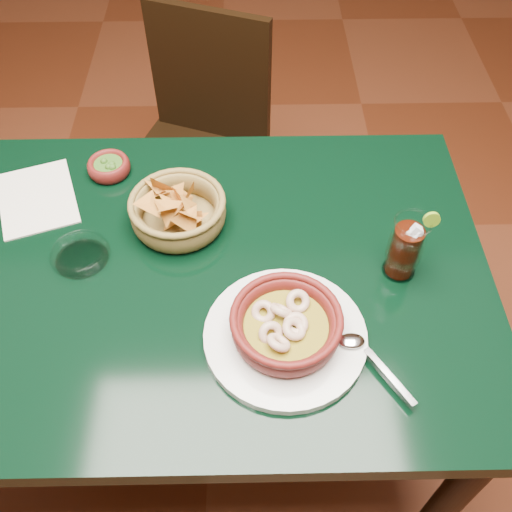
{
  "coord_description": "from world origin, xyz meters",
  "views": [
    {
      "loc": [
        0.13,
        -0.69,
        1.63
      ],
      "look_at": [
        0.14,
        -0.02,
        0.81
      ],
      "focal_mm": 40.0,
      "sensor_mm": 36.0,
      "label": 1
    }
  ],
  "objects_px": {
    "chip_basket": "(178,211)",
    "cola_drink": "(405,248)",
    "dining_table": "(189,297)",
    "dining_chair": "(199,146)",
    "shrimp_plate": "(286,328)"
  },
  "relations": [
    {
      "from": "dining_chair",
      "to": "shrimp_plate",
      "type": "height_order",
      "value": "dining_chair"
    },
    {
      "from": "shrimp_plate",
      "to": "dining_chair",
      "type": "bearing_deg",
      "value": 103.88
    },
    {
      "from": "dining_chair",
      "to": "shrimp_plate",
      "type": "xyz_separation_m",
      "value": [
        0.21,
        -0.86,
        0.31
      ]
    },
    {
      "from": "dining_table",
      "to": "cola_drink",
      "type": "relative_size",
      "value": 7.47
    },
    {
      "from": "dining_chair",
      "to": "dining_table",
      "type": "bearing_deg",
      "value": -88.08
    },
    {
      "from": "chip_basket",
      "to": "dining_chair",
      "type": "bearing_deg",
      "value": 90.6
    },
    {
      "from": "chip_basket",
      "to": "cola_drink",
      "type": "relative_size",
      "value": 1.44
    },
    {
      "from": "dining_table",
      "to": "shrimp_plate",
      "type": "bearing_deg",
      "value": -40.52
    },
    {
      "from": "shrimp_plate",
      "to": "cola_drink",
      "type": "bearing_deg",
      "value": 33.17
    },
    {
      "from": "dining_chair",
      "to": "cola_drink",
      "type": "height_order",
      "value": "cola_drink"
    },
    {
      "from": "dining_table",
      "to": "dining_chair",
      "type": "bearing_deg",
      "value": 91.92
    },
    {
      "from": "dining_table",
      "to": "shrimp_plate",
      "type": "distance_m",
      "value": 0.28
    },
    {
      "from": "chip_basket",
      "to": "cola_drink",
      "type": "xyz_separation_m",
      "value": [
        0.44,
        -0.13,
        0.03
      ]
    },
    {
      "from": "chip_basket",
      "to": "shrimp_plate",
      "type": "bearing_deg",
      "value": -53.94
    },
    {
      "from": "dining_chair",
      "to": "cola_drink",
      "type": "distance_m",
      "value": 0.91
    }
  ]
}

